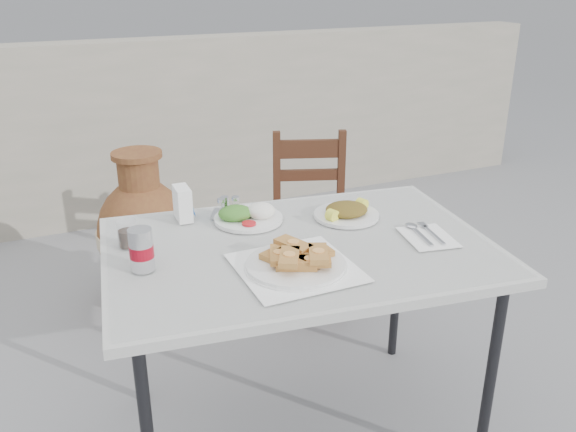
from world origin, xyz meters
name	(u,v)px	position (x,y,z in m)	size (l,w,h in m)	color
cafe_table	(300,259)	(-0.04, 0.08, 0.73)	(1.38, 1.02, 0.78)	black
pide_plate	(296,258)	(-0.12, -0.07, 0.81)	(0.35, 0.35, 0.07)	white
salad_rice_plate	(247,215)	(-0.13, 0.34, 0.80)	(0.25, 0.25, 0.06)	white
salad_chopped_plate	(347,212)	(0.22, 0.23, 0.80)	(0.24, 0.24, 0.05)	white
soda_can	(141,249)	(-0.55, 0.11, 0.85)	(0.07, 0.07, 0.13)	silver
cola_glass	(127,235)	(-0.56, 0.30, 0.82)	(0.07, 0.07, 0.09)	white
napkin_holder	(183,203)	(-0.34, 0.45, 0.84)	(0.07, 0.10, 0.12)	white
condiment_caddy	(227,209)	(-0.18, 0.41, 0.81)	(0.14, 0.13, 0.08)	silver
cutlery_napkin	(425,235)	(0.39, -0.03, 0.78)	(0.19, 0.23, 0.02)	white
chair	(311,219)	(0.43, 0.96, 0.45)	(0.50, 0.50, 0.88)	#331A0E
terracotta_urn	(144,236)	(-0.35, 1.26, 0.38)	(0.47, 0.47, 0.82)	brown
back_wall	(156,129)	(0.00, 2.50, 0.60)	(6.00, 0.25, 1.20)	#9F9385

